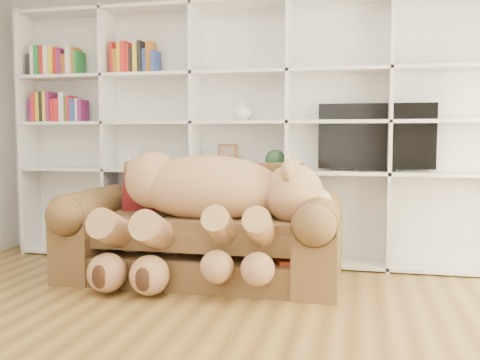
% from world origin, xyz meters
% --- Properties ---
extents(wall_back, '(5.00, 0.02, 2.70)m').
position_xyz_m(wall_back, '(0.00, 2.50, 1.35)').
color(wall_back, silver).
rests_on(wall_back, floor).
extents(bookshelf, '(4.43, 0.35, 2.40)m').
position_xyz_m(bookshelf, '(-0.24, 2.36, 1.31)').
color(bookshelf, white).
rests_on(bookshelf, floor).
extents(sofa, '(2.24, 0.97, 0.94)m').
position_xyz_m(sofa, '(-0.19, 1.67, 0.36)').
color(sofa, brown).
rests_on(sofa, floor).
extents(teddy_bear, '(1.77, 0.95, 1.03)m').
position_xyz_m(teddy_bear, '(-0.11, 1.48, 0.67)').
color(teddy_bear, tan).
rests_on(teddy_bear, sofa).
extents(throw_pillow, '(0.38, 0.22, 0.39)m').
position_xyz_m(throw_pillow, '(-0.75, 1.82, 0.66)').
color(throw_pillow, maroon).
rests_on(throw_pillow, sofa).
extents(gift_box, '(0.41, 0.39, 0.26)m').
position_xyz_m(gift_box, '(0.62, 1.47, 0.13)').
color(gift_box, red).
rests_on(gift_box, floor).
extents(tv, '(1.01, 0.18, 0.60)m').
position_xyz_m(tv, '(1.21, 2.35, 1.16)').
color(tv, black).
rests_on(tv, bookshelf).
extents(picture_frame, '(0.18, 0.05, 0.22)m').
position_xyz_m(picture_frame, '(-0.13, 2.30, 0.99)').
color(picture_frame, brown).
rests_on(picture_frame, bookshelf).
extents(green_vase, '(0.19, 0.19, 0.19)m').
position_xyz_m(green_vase, '(0.32, 2.30, 0.96)').
color(green_vase, '#29502C').
rests_on(green_vase, bookshelf).
extents(figurine_tall, '(0.09, 0.09, 0.15)m').
position_xyz_m(figurine_tall, '(-1.05, 2.30, 0.94)').
color(figurine_tall, beige).
rests_on(figurine_tall, bookshelf).
extents(figurine_short, '(0.07, 0.07, 0.11)m').
position_xyz_m(figurine_short, '(-0.92, 2.30, 0.92)').
color(figurine_short, beige).
rests_on(figurine_short, bookshelf).
extents(snow_globe, '(0.09, 0.09, 0.09)m').
position_xyz_m(snow_globe, '(-0.65, 2.30, 0.92)').
color(snow_globe, silver).
rests_on(snow_globe, bookshelf).
extents(shelf_vase, '(0.22, 0.22, 0.19)m').
position_xyz_m(shelf_vase, '(0.01, 2.30, 1.41)').
color(shelf_vase, white).
rests_on(shelf_vase, bookshelf).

